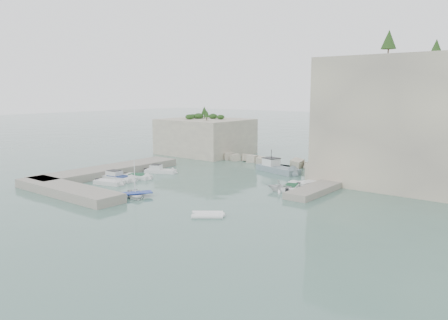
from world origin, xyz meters
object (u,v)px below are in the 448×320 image
Objects in this scene: motorboat_d at (119,180)px; motorboat_e at (109,184)px; motorboat_c at (138,178)px; rowboat at (135,197)px; tender_east_b at (291,189)px; tender_east_a at (280,191)px; tender_east_d at (328,181)px; motorboat_b at (161,173)px; inflatable_dinghy at (208,217)px; tender_east_c at (309,185)px; work_boat at (278,172)px.

motorboat_d is 3.00m from motorboat_e.
motorboat_c is 1.07× the size of rowboat.
rowboat is at bearing -51.87° from motorboat_c.
motorboat_c is 22.49m from tender_east_b.
tender_east_a reaches higher than motorboat_d.
tender_east_a is (20.59, 5.79, 0.00)m from motorboat_c.
motorboat_e is at bearing 154.99° from tender_east_d.
motorboat_b reaches higher than inflatable_dinghy.
motorboat_d is 7.54m from motorboat_b.
motorboat_b is 1.51× the size of inflatable_dinghy.
motorboat_c is 1.53× the size of tender_east_a.
tender_east_b is (0.38, 16.07, 0.00)m from inflatable_dinghy.
motorboat_d is 1.43× the size of motorboat_e.
tender_east_a reaches higher than tender_east_b.
motorboat_d is 1.36× the size of motorboat_c.
motorboat_c and motorboat_e have the same top height.
motorboat_e is 0.91× the size of tender_east_b.
tender_east_d is (0.64, 4.28, 0.00)m from tender_east_c.
rowboat reaches higher than tender_east_c.
motorboat_e and tender_east_c have the same top height.
rowboat is 19.75m from tender_east_b.
inflatable_dinghy is 24.36m from tender_east_d.
motorboat_b is 1.19× the size of rowboat.
tender_east_b is at bearing -38.03° from tender_east_a.
rowboat is at bearing 122.49° from tender_east_b.
inflatable_dinghy is at bearing -20.70° from motorboat_d.
tender_east_c is at bearing 23.45° from motorboat_e.
motorboat_d is 24.54m from tender_east_b.
tender_east_a is (21.09, 0.76, 0.00)m from motorboat_b.
tender_east_d is at bearing 3.31° from tender_east_c.
motorboat_d is at bearing 93.67° from rowboat.
tender_east_d is (1.81, 10.04, 0.00)m from tender_east_a.
inflatable_dinghy is (12.20, -0.85, 0.00)m from rowboat.
work_boat is at bearing 47.88° from motorboat_d.
tender_east_b is (0.58, 1.80, 0.00)m from tender_east_a.
inflatable_dinghy is at bearing -62.59° from rowboat.
motorboat_e is at bearing 139.60° from tender_east_c.
motorboat_b is at bearing 136.88° from tender_east_d.
motorboat_b is 21.10m from tender_east_a.
tender_east_c is at bearing -3.07° from rowboat.
motorboat_e is at bearing -104.61° from work_boat.
tender_east_a is 10.20m from tender_east_d.
motorboat_c is 22.45m from inflatable_dinghy.
tender_east_a is at bearing -24.83° from motorboat_b.
tender_east_b is 4.00m from tender_east_c.
work_boat is at bearing 12.62° from tender_east_a.
tender_east_a is 0.36× the size of work_boat.
motorboat_d is 1.45× the size of rowboat.
tender_east_c is at bearing -31.55° from tender_east_a.
motorboat_b is 0.61× the size of work_boat.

